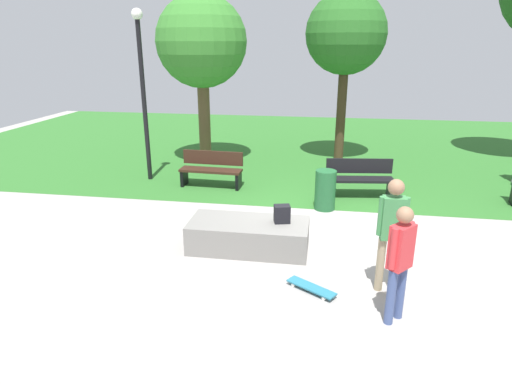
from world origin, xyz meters
The scene contains 13 objects.
ground_plane centered at (0.00, 0.00, 0.00)m, with size 28.00×28.00×0.00m, color #9E9993.
grass_lawn centered at (0.00, 7.52, 0.00)m, with size 26.60×12.96×0.01m, color #2D6B28.
concrete_ledge centered at (-1.14, -1.14, 0.26)m, with size 2.14×0.98×0.53m, color gray.
backpack_on_ledge centered at (-0.55, -1.06, 0.69)m, with size 0.28×0.20×0.32m, color black.
skater_performing_trick centered at (1.15, -2.20, 1.04)m, with size 0.43×0.23×1.76m.
skater_watching centered at (1.17, -2.97, 0.96)m, with size 0.36×0.37×1.64m.
skateboard_by_ledge centered at (0.04, -2.42, 0.06)m, with size 0.78×0.60×0.08m.
park_bench_near_lamppost centered at (1.01, 2.11, 0.48)m, with size 1.65×0.67×0.91m.
park_bench_by_oak centered at (-2.73, 2.31, 0.48)m, with size 1.62×0.55×0.91m.
tree_leaning_ash centered at (0.59, 5.77, 3.79)m, with size 2.41×2.41×5.03m.
tree_tall_oak centered at (-3.55, 4.72, 3.56)m, with size 2.66×2.66×4.93m.
lamp_post centered at (-4.58, 2.66, 2.65)m, with size 0.28×0.28×4.37m.
trash_bin centered at (0.20, 1.11, 0.45)m, with size 0.46×0.46×0.90m, color #1E592D.
Camera 1 is at (0.13, -8.25, 3.57)m, focal length 30.63 mm.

